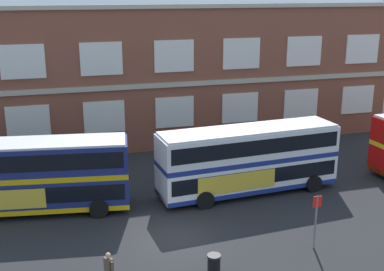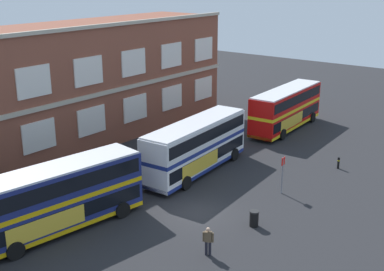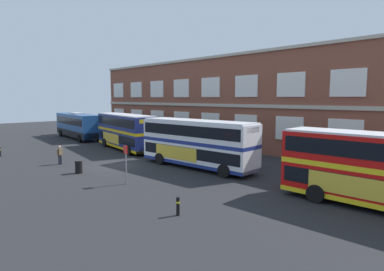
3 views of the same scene
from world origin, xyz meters
name	(u,v)px [view 1 (image 1 of 3)]	position (x,y,z in m)	size (l,w,h in m)	color
ground_plane	(167,221)	(0.00, 2.00, 0.00)	(120.00, 120.00, 0.00)	#232326
brick_terminal_building	(97,76)	(-1.82, 17.98, 5.30)	(47.71, 8.19, 10.89)	brown
double_decker_near	(27,175)	(-7.06, 5.27, 2.15)	(11.26, 4.17, 4.07)	navy
double_decker_middle	(248,159)	(5.62, 4.45, 2.15)	(11.16, 3.47, 4.07)	silver
waiting_passenger	(109,270)	(-3.76, -3.55, 0.93)	(0.39, 0.62, 1.70)	black
bus_stand_flag	(316,217)	(6.09, -2.81, 1.64)	(0.44, 0.10, 2.70)	slate
station_litter_bin	(214,266)	(0.69, -3.81, 0.52)	(0.60, 0.60, 1.03)	black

